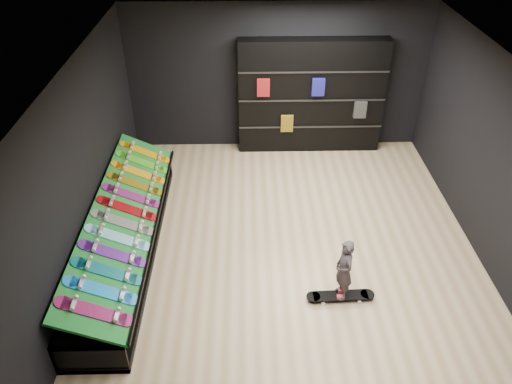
{
  "coord_description": "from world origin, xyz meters",
  "views": [
    {
      "loc": [
        -0.64,
        -6.04,
        5.33
      ],
      "look_at": [
        -0.5,
        0.2,
        1.0
      ],
      "focal_mm": 35.0,
      "sensor_mm": 36.0,
      "label": 1
    }
  ],
  "objects_px": {
    "display_rack": "(126,240)",
    "floor_skateboard": "(340,297)",
    "back_shelving": "(311,97)",
    "child": "(343,280)"
  },
  "relations": [
    {
      "from": "display_rack",
      "to": "floor_skateboard",
      "type": "height_order",
      "value": "display_rack"
    },
    {
      "from": "display_rack",
      "to": "floor_skateboard",
      "type": "xyz_separation_m",
      "value": [
        3.22,
        -1.08,
        -0.21
      ]
    },
    {
      "from": "display_rack",
      "to": "back_shelving",
      "type": "height_order",
      "value": "back_shelving"
    },
    {
      "from": "floor_skateboard",
      "to": "back_shelving",
      "type": "bearing_deg",
      "value": 87.72
    },
    {
      "from": "back_shelving",
      "to": "floor_skateboard",
      "type": "relative_size",
      "value": 2.99
    },
    {
      "from": "display_rack",
      "to": "child",
      "type": "distance_m",
      "value": 3.4
    },
    {
      "from": "floor_skateboard",
      "to": "child",
      "type": "xyz_separation_m",
      "value": [
        0.0,
        0.0,
        0.34
      ]
    },
    {
      "from": "child",
      "to": "display_rack",
      "type": "bearing_deg",
      "value": -121.13
    },
    {
      "from": "floor_skateboard",
      "to": "child",
      "type": "bearing_deg",
      "value": 0.0
    },
    {
      "from": "display_rack",
      "to": "child",
      "type": "height_order",
      "value": "child"
    }
  ]
}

